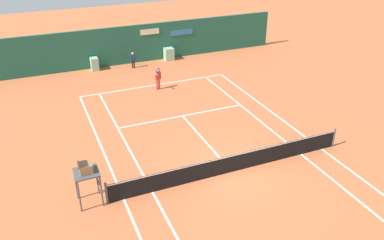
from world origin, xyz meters
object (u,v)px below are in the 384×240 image
ball_kid_centre_post (133,59)px  tennis_ball_near_service_line (95,102)px  umpire_chair (86,172)px  player_on_baseline (158,77)px  tennis_ball_by_sideline (250,139)px  tennis_ball_mid_court (239,96)px

ball_kid_centre_post → tennis_ball_near_service_line: size_ratio=19.04×
umpire_chair → tennis_ball_near_service_line: size_ratio=34.78×
umpire_chair → tennis_ball_near_service_line: (2.16, 10.08, -1.55)m
umpire_chair → ball_kid_centre_post: (6.20, 15.34, -0.84)m
player_on_baseline → tennis_ball_near_service_line: bearing=-2.7°
player_on_baseline → tennis_ball_near_service_line: (-4.47, -0.39, -0.90)m
player_on_baseline → tennis_ball_by_sideline: 8.93m
ball_kid_centre_post → tennis_ball_by_sideline: (2.81, -13.42, -0.71)m
ball_kid_centre_post → tennis_ball_mid_court: (5.07, -8.12, -0.71)m
ball_kid_centre_post → tennis_ball_by_sideline: 13.73m
tennis_ball_near_service_line → ball_kid_centre_post: bearing=52.4°
umpire_chair → tennis_ball_mid_court: (11.27, 7.22, -1.55)m
tennis_ball_near_service_line → tennis_ball_by_sideline: bearing=-50.0°
umpire_chair → tennis_ball_near_service_line: umpire_chair is taller
umpire_chair → tennis_ball_by_sideline: size_ratio=34.78×
tennis_ball_mid_court → tennis_ball_by_sideline: same height
player_on_baseline → tennis_ball_mid_court: 5.73m
tennis_ball_near_service_line → tennis_ball_by_sideline: size_ratio=1.00×
umpire_chair → player_on_baseline: (6.63, 10.47, -0.65)m
umpire_chair → tennis_ball_by_sideline: (9.01, 1.91, -1.55)m
tennis_ball_mid_court → tennis_ball_by_sideline: (-2.26, -5.31, 0.00)m
umpire_chair → player_on_baseline: 12.41m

